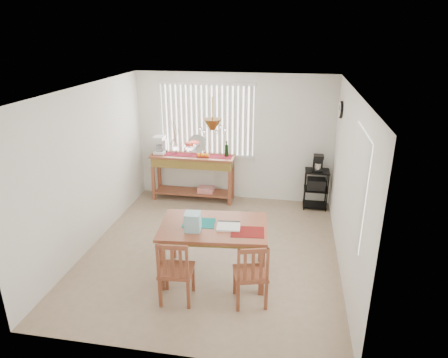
% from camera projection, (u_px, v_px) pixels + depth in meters
% --- Properties ---
extents(ground, '(4.00, 4.50, 0.01)m').
position_uv_depth(ground, '(212.00, 251.00, 6.52)').
color(ground, tan).
extents(room_shell, '(4.20, 4.70, 2.70)m').
position_uv_depth(room_shell, '(211.00, 151.00, 5.93)').
color(room_shell, white).
rests_on(room_shell, ground).
extents(sideboard, '(1.72, 0.48, 0.96)m').
position_uv_depth(sideboard, '(193.00, 167.00, 8.22)').
color(sideboard, brown).
rests_on(sideboard, ground).
extents(sideboard_items, '(1.63, 0.41, 0.74)m').
position_uv_depth(sideboard_items, '(179.00, 147.00, 8.14)').
color(sideboard_items, maroon).
rests_on(sideboard_items, sideboard).
extents(wire_cart, '(0.47, 0.37, 0.79)m').
position_uv_depth(wire_cart, '(316.00, 185.00, 7.91)').
color(wire_cart, black).
rests_on(wire_cart, ground).
extents(cart_items, '(0.19, 0.22, 0.33)m').
position_uv_depth(cart_items, '(318.00, 163.00, 7.75)').
color(cart_items, black).
rests_on(cart_items, wire_cart).
extents(dining_table, '(1.59, 1.10, 0.80)m').
position_uv_depth(dining_table, '(214.00, 231.00, 5.64)').
color(dining_table, brown).
rests_on(dining_table, ground).
extents(table_items, '(1.19, 0.52, 0.26)m').
position_uv_depth(table_items, '(202.00, 223.00, 5.47)').
color(table_items, '#167E7C').
rests_on(table_items, dining_table).
extents(chair_left, '(0.46, 0.46, 0.93)m').
position_uv_depth(chair_left, '(176.00, 271.00, 5.17)').
color(chair_left, brown).
rests_on(chair_left, ground).
extents(chair_right, '(0.52, 0.52, 0.91)m').
position_uv_depth(chair_right, '(251.00, 274.00, 5.12)').
color(chair_right, brown).
rests_on(chair_right, ground).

